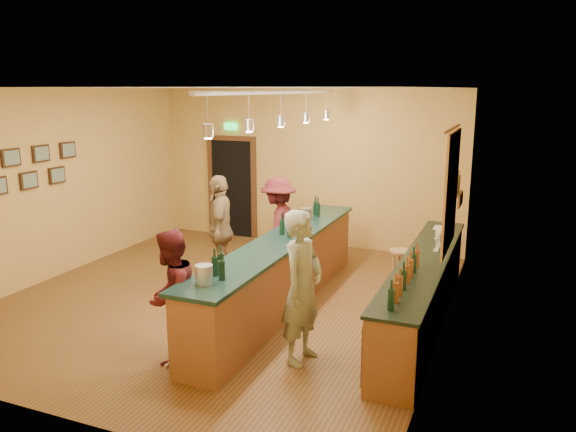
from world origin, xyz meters
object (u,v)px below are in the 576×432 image
at_px(tasting_bar, 281,268).
at_px(customer_c, 278,226).
at_px(customer_b, 220,229).
at_px(bar_stool, 401,259).
at_px(bartender, 302,287).
at_px(back_counter, 423,290).
at_px(customer_a, 171,296).

relative_size(tasting_bar, customer_c, 2.96).
bearing_deg(tasting_bar, customer_b, 154.39).
height_order(customer_b, bar_stool, customer_b).
bearing_deg(bartender, customer_b, 54.37).
bearing_deg(bar_stool, customer_c, 175.79).
xyz_separation_m(bartender, customer_c, (-1.53, 2.85, -0.06)).
bearing_deg(back_counter, customer_c, 155.71).
height_order(tasting_bar, customer_a, customer_a).
bearing_deg(customer_a, bar_stool, 143.34).
height_order(bartender, customer_b, bartender).
xyz_separation_m(back_counter, customer_c, (-2.69, 1.21, 0.37)).
relative_size(customer_b, customer_c, 1.06).
relative_size(tasting_bar, customer_a, 3.17).
bearing_deg(back_counter, customer_a, -139.55).
bearing_deg(tasting_bar, bar_stool, 39.06).
xyz_separation_m(tasting_bar, bar_stool, (1.52, 1.24, -0.04)).
distance_m(back_counter, bartender, 2.05).
xyz_separation_m(back_counter, customer_b, (-3.42, 0.48, 0.42)).
height_order(back_counter, customer_a, customer_a).
distance_m(customer_a, customer_b, 2.81).
xyz_separation_m(back_counter, customer_a, (-2.60, -2.21, 0.32)).
distance_m(back_counter, tasting_bar, 2.06).
height_order(tasting_bar, bartender, bartender).
height_order(tasting_bar, customer_b, customer_b).
distance_m(tasting_bar, bar_stool, 1.96).
xyz_separation_m(back_counter, bartender, (-1.16, -1.64, 0.43)).
xyz_separation_m(tasting_bar, customer_a, (-0.55, -2.03, 0.20)).
bearing_deg(customer_b, bartender, 24.62).
xyz_separation_m(back_counter, bar_stool, (-0.52, 1.05, 0.08)).
distance_m(bartender, customer_c, 3.23).
bearing_deg(tasting_bar, customer_c, 114.71).
height_order(back_counter, tasting_bar, tasting_bar).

